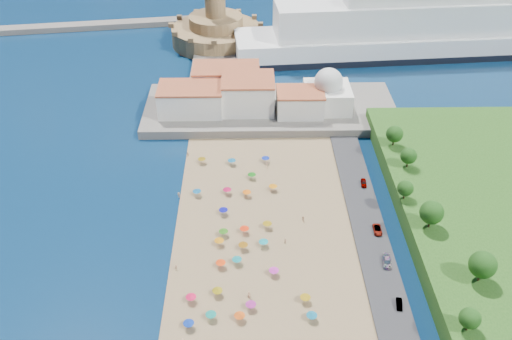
{
  "coord_description": "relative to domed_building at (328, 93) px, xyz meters",
  "views": [
    {
      "loc": [
        1.72,
        -108.54,
        100.63
      ],
      "look_at": [
        4.0,
        25.0,
        8.0
      ],
      "focal_mm": 40.0,
      "sensor_mm": 36.0,
      "label": 1
    }
  ],
  "objects": [
    {
      "name": "cruise_ship",
      "position": [
        51.04,
        55.28,
        1.99
      ],
      "size": [
        170.71,
        39.09,
        37.01
      ],
      "color": "black",
      "rests_on": "ground"
    },
    {
      "name": "beach_parasols",
      "position": [
        -30.65,
        -85.06,
        -6.83
      ],
      "size": [
        32.59,
        108.03,
        2.2
      ],
      "color": "gray",
      "rests_on": "beach"
    },
    {
      "name": "waterfront_buildings",
      "position": [
        -33.05,
        2.64,
        -1.1
      ],
      "size": [
        57.0,
        29.0,
        11.0
      ],
      "color": "silver",
      "rests_on": "terrace"
    },
    {
      "name": "terrace",
      "position": [
        -20.0,
        2.0,
        -7.47
      ],
      "size": [
        90.0,
        36.0,
        3.0
      ],
      "primitive_type": "cube",
      "color": "#59544C",
      "rests_on": "ground"
    },
    {
      "name": "ground",
      "position": [
        -30.0,
        -71.0,
        -8.97
      ],
      "size": [
        700.0,
        700.0,
        0.0
      ],
      "primitive_type": "plane",
      "color": "#071938",
      "rests_on": "ground"
    },
    {
      "name": "beachgoers",
      "position": [
        -32.62,
        -71.75,
        -7.84
      ],
      "size": [
        35.97,
        99.55,
        1.87
      ],
      "color": "tan",
      "rests_on": "beach"
    },
    {
      "name": "domed_building",
      "position": [
        0.0,
        0.0,
        0.0
      ],
      "size": [
        16.0,
        16.0,
        15.0
      ],
      "color": "silver",
      "rests_on": "terrace"
    },
    {
      "name": "fortress",
      "position": [
        -42.0,
        67.0,
        -2.29
      ],
      "size": [
        40.0,
        40.0,
        32.4
      ],
      "color": "#A37F51",
      "rests_on": "ground"
    },
    {
      "name": "hillside_trees",
      "position": [
        18.55,
        -79.73,
        1.25
      ],
      "size": [
        15.23,
        103.97,
        8.02
      ],
      "color": "#382314",
      "rests_on": "hillside"
    },
    {
      "name": "parked_cars",
      "position": [
        6.0,
        -74.04,
        -7.61
      ],
      "size": [
        2.62,
        72.68,
        1.44
      ],
      "color": "gray",
      "rests_on": "promenade"
    },
    {
      "name": "breakwater",
      "position": [
        -140.0,
        82.0,
        -7.67
      ],
      "size": [
        199.03,
        34.77,
        2.6
      ],
      "primitive_type": "cube",
      "rotation": [
        0.0,
        0.0,
        0.14
      ],
      "color": "#59544C",
      "rests_on": "ground"
    },
    {
      "name": "jetty",
      "position": [
        -42.0,
        37.0,
        -7.77
      ],
      "size": [
        18.0,
        70.0,
        2.4
      ],
      "primitive_type": "cube",
      "color": "#59544C",
      "rests_on": "ground"
    }
  ]
}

